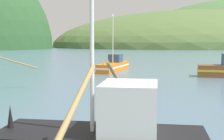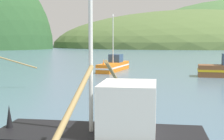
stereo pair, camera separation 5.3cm
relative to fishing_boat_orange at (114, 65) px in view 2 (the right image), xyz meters
The scene contains 2 objects.
hill_far_center 195.04m from the fishing_boat_orange, 53.13° to the left, with size 217.37×173.90×50.67m, color #516B38.
fishing_boat_orange is the anchor object (origin of this frame).
Camera 2 is at (-11.46, -0.93, 3.85)m, focal length 50.08 mm.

